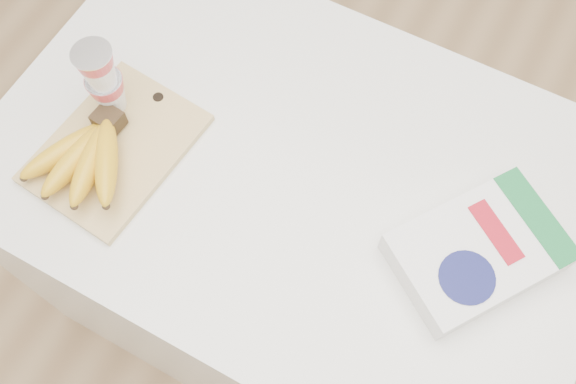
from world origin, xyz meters
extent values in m
plane|color=tan|center=(0.00, 0.00, 0.00)|extent=(4.00, 4.00, 0.00)
cube|color=white|center=(0.00, 0.00, 0.42)|extent=(1.12, 0.75, 0.84)
cube|color=#D6BF75|center=(-0.30, -0.12, 0.85)|extent=(0.25, 0.32, 0.02)
cube|color=#382816|center=(-0.33, -0.09, 0.88)|extent=(0.05, 0.05, 0.03)
ellipsoid|color=gold|center=(-0.36, -0.18, 0.87)|extent=(0.10, 0.19, 0.05)
sphere|color=#382816|center=(-0.39, -0.26, 0.87)|extent=(0.01, 0.01, 0.01)
ellipsoid|color=gold|center=(-0.33, -0.18, 0.88)|extent=(0.05, 0.19, 0.05)
sphere|color=#382816|center=(-0.34, -0.27, 0.88)|extent=(0.01, 0.01, 0.01)
ellipsoid|color=gold|center=(-0.30, -0.18, 0.89)|extent=(0.09, 0.19, 0.05)
sphere|color=#382816|center=(-0.28, -0.26, 0.89)|extent=(0.01, 0.01, 0.01)
ellipsoid|color=gold|center=(-0.28, -0.17, 0.89)|extent=(0.14, 0.17, 0.05)
sphere|color=#382816|center=(-0.23, -0.24, 0.89)|extent=(0.01, 0.01, 0.01)
cylinder|color=silver|center=(-0.35, -0.05, 1.02)|extent=(0.07, 0.07, 0.00)
cube|color=white|center=(0.34, -0.01, 0.87)|extent=(0.30, 0.32, 0.06)
cube|color=#197137|center=(0.41, 0.08, 0.90)|extent=(0.18, 0.14, 0.00)
cylinder|color=navy|center=(0.34, -0.07, 0.90)|extent=(0.13, 0.13, 0.00)
cube|color=#B11423|center=(0.36, 0.02, 0.90)|extent=(0.11, 0.09, 0.00)
camera|label=1|loc=(0.24, -0.47, 1.87)|focal=40.00mm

